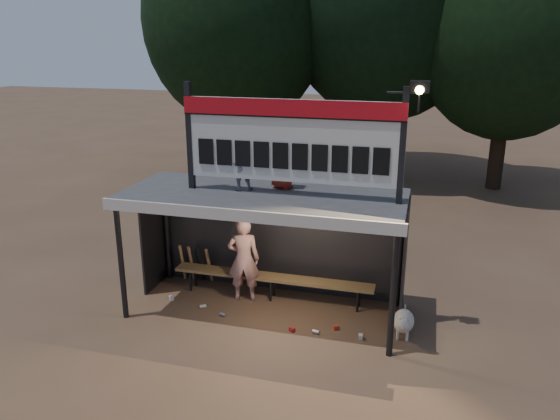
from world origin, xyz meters
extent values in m
plane|color=#503928|center=(0.00, 0.00, 0.00)|extent=(80.00, 80.00, 0.00)
imported|color=silver|center=(-0.52, 0.37, 0.85)|extent=(0.69, 0.53, 1.70)
imported|color=slate|center=(-0.45, 0.10, 2.78)|extent=(0.55, 0.50, 0.92)
imported|color=#9E2718|center=(0.25, 0.41, 2.87)|extent=(0.63, 0.53, 1.09)
cube|color=#3D3D3F|center=(0.00, 0.00, 2.26)|extent=(5.00, 2.00, 0.12)
cube|color=silver|center=(0.00, -1.02, 2.22)|extent=(5.10, 0.06, 0.20)
cylinder|color=black|center=(-2.40, -0.90, 1.10)|extent=(0.10, 0.10, 2.20)
cylinder|color=black|center=(2.40, -0.90, 1.10)|extent=(0.10, 0.10, 2.20)
cylinder|color=black|center=(-2.40, 0.90, 1.10)|extent=(0.10, 0.10, 2.20)
cylinder|color=black|center=(2.40, 0.90, 1.10)|extent=(0.10, 0.10, 2.20)
cube|color=black|center=(0.00, 1.00, 1.10)|extent=(5.00, 0.04, 2.20)
cube|color=black|center=(-2.50, 0.50, 1.10)|extent=(0.04, 1.00, 2.20)
cube|color=black|center=(2.50, 0.50, 1.10)|extent=(0.04, 1.00, 2.20)
cylinder|color=black|center=(0.00, 1.00, 2.15)|extent=(5.00, 0.06, 0.06)
cube|color=black|center=(-1.35, 0.00, 3.27)|extent=(0.10, 0.10, 1.90)
cube|color=black|center=(2.35, 0.00, 3.27)|extent=(0.10, 0.10, 1.90)
cube|color=silver|center=(0.50, 0.00, 3.27)|extent=(3.80, 0.08, 1.40)
cube|color=red|center=(0.50, -0.05, 3.83)|extent=(3.80, 0.04, 0.28)
cube|color=black|center=(0.50, -0.06, 3.68)|extent=(3.80, 0.02, 0.03)
cube|color=black|center=(-1.03, -0.05, 3.02)|extent=(0.27, 0.03, 0.45)
cube|color=black|center=(-0.69, -0.05, 3.02)|extent=(0.27, 0.03, 0.45)
cube|color=black|center=(-0.35, -0.05, 3.02)|extent=(0.27, 0.03, 0.45)
cube|color=black|center=(-0.01, -0.05, 3.02)|extent=(0.27, 0.03, 0.45)
cube|color=black|center=(0.33, -0.05, 3.02)|extent=(0.27, 0.03, 0.45)
cube|color=black|center=(0.67, -0.05, 3.02)|extent=(0.27, 0.03, 0.45)
cube|color=black|center=(1.01, -0.05, 3.02)|extent=(0.27, 0.03, 0.45)
cube|color=black|center=(1.35, -0.05, 3.02)|extent=(0.27, 0.03, 0.45)
cube|color=black|center=(1.69, -0.05, 3.02)|extent=(0.27, 0.03, 0.45)
cube|color=black|center=(2.03, -0.05, 3.02)|extent=(0.27, 0.03, 0.45)
cylinder|color=black|center=(2.30, 0.00, 4.12)|extent=(0.50, 0.04, 0.04)
cylinder|color=black|center=(2.55, 0.00, 3.97)|extent=(0.04, 0.04, 0.30)
cube|color=black|center=(2.55, -0.05, 4.22)|extent=(0.30, 0.22, 0.18)
sphere|color=#FFD88C|center=(2.55, -0.14, 4.18)|extent=(0.14, 0.14, 0.14)
cube|color=olive|center=(0.00, 0.55, 0.45)|extent=(4.00, 0.35, 0.06)
cylinder|color=black|center=(-1.70, 0.43, 0.23)|extent=(0.05, 0.05, 0.45)
cylinder|color=black|center=(-1.70, 0.67, 0.23)|extent=(0.05, 0.05, 0.45)
cylinder|color=black|center=(0.00, 0.43, 0.23)|extent=(0.05, 0.05, 0.45)
cylinder|color=black|center=(0.00, 0.67, 0.23)|extent=(0.05, 0.05, 0.45)
cylinder|color=black|center=(1.70, 0.43, 0.23)|extent=(0.05, 0.05, 0.45)
cylinder|color=black|center=(1.70, 0.67, 0.23)|extent=(0.05, 0.05, 0.45)
cylinder|color=#2F2014|center=(-4.00, 10.00, 1.87)|extent=(0.50, 0.50, 3.74)
ellipsoid|color=black|center=(-4.00, 10.00, 5.53)|extent=(6.46, 6.46, 7.48)
cylinder|color=black|center=(1.00, 11.50, 2.09)|extent=(0.50, 0.50, 4.18)
cylinder|color=black|center=(5.00, 10.50, 1.76)|extent=(0.50, 0.50, 3.52)
ellipsoid|color=black|center=(5.00, 10.50, 5.20)|extent=(6.08, 6.08, 7.04)
ellipsoid|color=silver|center=(2.58, -0.19, 0.27)|extent=(0.36, 0.58, 0.36)
sphere|color=silver|center=(2.58, -0.47, 0.36)|extent=(0.22, 0.22, 0.22)
cone|color=beige|center=(2.58, -0.57, 0.34)|extent=(0.10, 0.10, 0.10)
cone|color=beige|center=(2.53, -0.49, 0.46)|extent=(0.06, 0.06, 0.07)
cone|color=beige|center=(2.63, -0.49, 0.46)|extent=(0.06, 0.06, 0.07)
cylinder|color=beige|center=(2.50, -0.37, 0.09)|extent=(0.05, 0.05, 0.18)
cylinder|color=white|center=(2.66, -0.37, 0.09)|extent=(0.05, 0.05, 0.18)
cylinder|color=beige|center=(2.50, -0.01, 0.09)|extent=(0.05, 0.05, 0.18)
cylinder|color=silver|center=(2.66, -0.01, 0.09)|extent=(0.05, 0.05, 0.18)
cylinder|color=beige|center=(2.58, 0.11, 0.34)|extent=(0.04, 0.16, 0.14)
cylinder|color=#A37F4C|center=(-2.04, 0.82, 0.43)|extent=(0.07, 0.27, 0.84)
cylinder|color=#946845|center=(-1.84, 0.82, 0.43)|extent=(0.08, 0.30, 0.83)
cylinder|color=black|center=(-1.64, 0.82, 0.43)|extent=(0.08, 0.33, 0.83)
cylinder|color=#A1734B|center=(-1.44, 0.82, 0.43)|extent=(0.09, 0.35, 0.82)
cube|color=red|center=(0.69, -0.59, 0.04)|extent=(0.12, 0.11, 0.08)
cylinder|color=#B9BABF|center=(-0.68, -0.39, 0.04)|extent=(0.14, 0.11, 0.07)
cube|color=beige|center=(1.89, -0.52, 0.04)|extent=(0.08, 0.11, 0.08)
cylinder|color=#A21B1D|center=(-0.39, 0.43, 0.04)|extent=(0.12, 0.14, 0.07)
cube|color=#B5B5BA|center=(-1.90, -0.05, 0.04)|extent=(0.12, 0.12, 0.08)
cylinder|color=beige|center=(-1.17, -0.20, 0.04)|extent=(0.14, 0.12, 0.07)
cube|color=#AF321E|center=(1.43, -0.32, 0.04)|extent=(0.12, 0.12, 0.08)
cylinder|color=silver|center=(1.11, -0.55, 0.04)|extent=(0.13, 0.09, 0.07)
camera|label=1|loc=(2.74, -8.84, 4.96)|focal=35.00mm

